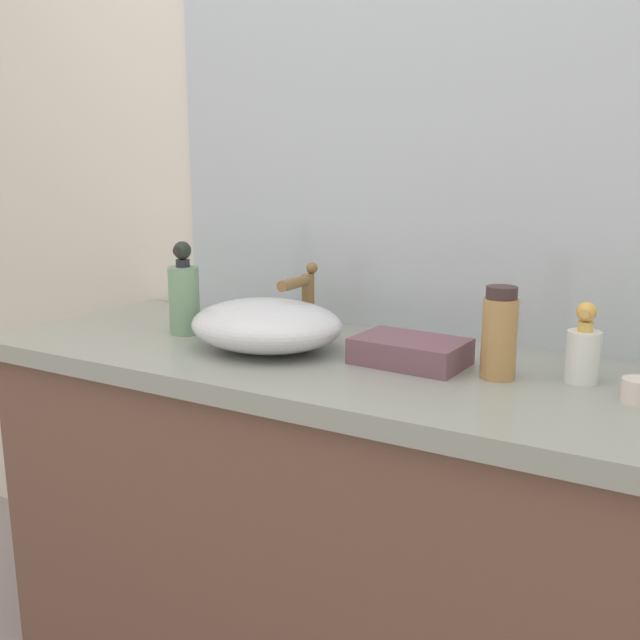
{
  "coord_description": "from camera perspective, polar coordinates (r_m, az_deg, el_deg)",
  "views": [
    {
      "loc": [
        0.64,
        -0.86,
        1.25
      ],
      "look_at": [
        -0.07,
        0.38,
        0.94
      ],
      "focal_mm": 39.48,
      "sensor_mm": 36.0,
      "label": 1
    }
  ],
  "objects": [
    {
      "name": "perfume_bottle",
      "position": [
        1.36,
        14.34,
        -1.11
      ],
      "size": [
        0.07,
        0.07,
        0.18
      ],
      "color": "#AD8049",
      "rests_on": "vanity_counter"
    },
    {
      "name": "sink_basin",
      "position": [
        1.54,
        -4.36,
        -0.4
      ],
      "size": [
        0.34,
        0.3,
        0.11
      ],
      "primitive_type": "ellipsoid",
      "color": "silver",
      "rests_on": "vanity_counter"
    },
    {
      "name": "soap_dispenser",
      "position": [
        1.39,
        20.56,
        -2.32
      ],
      "size": [
        0.06,
        0.06,
        0.15
      ],
      "color": "white",
      "rests_on": "vanity_counter"
    },
    {
      "name": "wall_mirror_panel",
      "position": [
        1.67,
        9.92,
        20.1
      ],
      "size": [
        1.44,
        0.01,
        1.25
      ],
      "primitive_type": "cube",
      "color": "#B2BCC6",
      "rests_on": "vanity_counter"
    },
    {
      "name": "vanity_counter",
      "position": [
        1.61,
        4.74,
        -18.28
      ],
      "size": [
        1.79,
        0.57,
        0.86
      ],
      "color": "brown",
      "rests_on": "ground"
    },
    {
      "name": "bathroom_wall_rear",
      "position": [
        1.71,
        8.19,
        13.86
      ],
      "size": [
        6.0,
        0.06,
        2.6
      ],
      "primitive_type": "cube",
      "color": "silver",
      "rests_on": "ground"
    },
    {
      "name": "candle_jar",
      "position": [
        1.32,
        24.4,
        -5.26
      ],
      "size": [
        0.06,
        0.06,
        0.04
      ],
      "primitive_type": "cylinder",
      "color": "silver",
      "rests_on": "vanity_counter"
    },
    {
      "name": "folded_hand_towel",
      "position": [
        1.44,
        7.32,
        -2.52
      ],
      "size": [
        0.23,
        0.16,
        0.05
      ],
      "primitive_type": "cube",
      "rotation": [
        0.0,
        0.0,
        -0.06
      ],
      "color": "#6F4B57",
      "rests_on": "vanity_counter"
    },
    {
      "name": "faucet",
      "position": [
        1.66,
        -1.29,
        2.16
      ],
      "size": [
        0.03,
        0.15,
        0.17
      ],
      "color": "brown",
      "rests_on": "vanity_counter"
    },
    {
      "name": "spray_can",
      "position": [
        1.7,
        -10.96,
        1.97
      ],
      "size": [
        0.07,
        0.07,
        0.22
      ],
      "color": "gray",
      "rests_on": "vanity_counter"
    }
  ]
}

